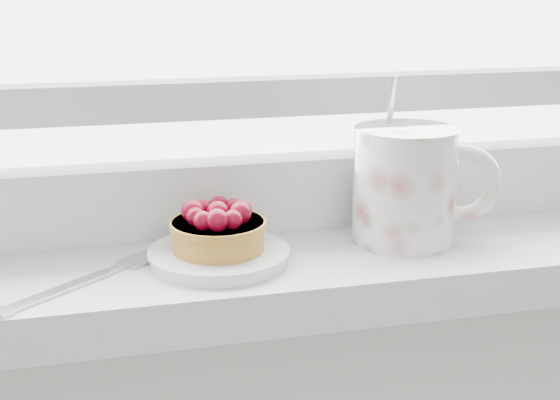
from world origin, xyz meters
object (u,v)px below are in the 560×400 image
object	(u,v)px
floral_mug	(409,183)
saucer	(219,256)
raspberry_tart	(218,228)

from	to	relation	value
floral_mug	saucer	bearing A→B (deg)	-175.46
raspberry_tart	saucer	bearing A→B (deg)	92.28
floral_mug	raspberry_tart	bearing A→B (deg)	-175.38
saucer	raspberry_tart	bearing A→B (deg)	-87.72
saucer	floral_mug	bearing A→B (deg)	4.54
raspberry_tart	floral_mug	bearing A→B (deg)	4.62
raspberry_tart	floral_mug	size ratio (longest dim) A/B	0.54
saucer	floral_mug	xyz separation A→B (m)	(0.18, 0.01, 0.05)
saucer	floral_mug	size ratio (longest dim) A/B	0.80
saucer	raspberry_tart	size ratio (longest dim) A/B	1.48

